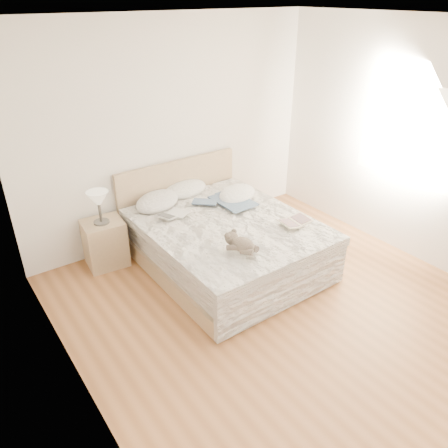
{
  "coord_description": "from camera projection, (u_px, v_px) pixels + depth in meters",
  "views": [
    {
      "loc": [
        -2.56,
        -2.39,
        2.89
      ],
      "look_at": [
        -0.09,
        1.05,
        0.62
      ],
      "focal_mm": 35.0,
      "sensor_mm": 36.0,
      "label": 1
    }
  ],
  "objects": [
    {
      "name": "nightstand",
      "position": [
        105.0,
        243.0,
        5.11
      ],
      "size": [
        0.49,
        0.44,
        0.56
      ],
      "primitive_type": "cube",
      "rotation": [
        0.0,
        0.0,
        -0.1
      ],
      "color": "tan",
      "rests_on": "floor"
    },
    {
      "name": "wall_right",
      "position": [
        434.0,
        150.0,
        4.78
      ],
      "size": [
        0.02,
        4.5,
        2.7
      ],
      "primitive_type": "cube",
      "color": "white",
      "rests_on": "ground"
    },
    {
      "name": "floor",
      "position": [
        292.0,
        316.0,
        4.39
      ],
      "size": [
        4.0,
        4.5,
        0.0
      ],
      "primitive_type": "cube",
      "color": "brown",
      "rests_on": "ground"
    },
    {
      "name": "wall_back",
      "position": [
        173.0,
        132.0,
        5.36
      ],
      "size": [
        4.0,
        0.02,
        2.7
      ],
      "primitive_type": "cube",
      "color": "white",
      "rests_on": "ground"
    },
    {
      "name": "childrens_book",
      "position": [
        295.0,
        222.0,
        4.82
      ],
      "size": [
        0.39,
        0.29,
        0.02
      ],
      "primitive_type": "cube",
      "rotation": [
        0.0,
        0.0,
        -0.12
      ],
      "color": "beige",
      "rests_on": "bed"
    },
    {
      "name": "bed",
      "position": [
        223.0,
        241.0,
        5.1
      ],
      "size": [
        1.72,
        2.14,
        1.0
      ],
      "color": "tan",
      "rests_on": "floor"
    },
    {
      "name": "table_lamp",
      "position": [
        98.0,
        201.0,
        4.83
      ],
      "size": [
        0.31,
        0.31,
        0.39
      ],
      "color": "#46423D",
      "rests_on": "nightstand"
    },
    {
      "name": "photo_book",
      "position": [
        172.0,
        215.0,
        4.97
      ],
      "size": [
        0.38,
        0.33,
        0.02
      ],
      "primitive_type": "cube",
      "rotation": [
        0.0,
        0.0,
        0.4
      ],
      "color": "silver",
      "rests_on": "bed"
    },
    {
      "name": "pillow_left",
      "position": [
        157.0,
        201.0,
        5.28
      ],
      "size": [
        0.77,
        0.69,
        0.19
      ],
      "primitive_type": "ellipsoid",
      "rotation": [
        0.0,
        0.0,
        0.49
      ],
      "color": "silver",
      "rests_on": "bed"
    },
    {
      "name": "pillow_middle",
      "position": [
        186.0,
        189.0,
        5.6
      ],
      "size": [
        0.69,
        0.56,
        0.18
      ],
      "primitive_type": "ellipsoid",
      "rotation": [
        0.0,
        0.0,
        0.24
      ],
      "color": "white",
      "rests_on": "bed"
    },
    {
      "name": "blouse",
      "position": [
        233.0,
        201.0,
        5.31
      ],
      "size": [
        0.61,
        0.65,
        0.02
      ],
      "primitive_type": null,
      "rotation": [
        0.0,
        0.0,
        0.03
      ],
      "color": "#3D5371",
      "rests_on": "bed"
    },
    {
      "name": "teddy_bear",
      "position": [
        243.0,
        250.0,
        4.27
      ],
      "size": [
        0.31,
        0.37,
        0.17
      ],
      "primitive_type": null,
      "rotation": [
        0.0,
        0.0,
        0.3
      ],
      "color": "brown",
      "rests_on": "bed"
    },
    {
      "name": "wall_left",
      "position": [
        74.0,
        270.0,
        2.72
      ],
      "size": [
        0.02,
        4.5,
        2.7
      ],
      "primitive_type": "cube",
      "color": "white",
      "rests_on": "ground"
    },
    {
      "name": "ceiling",
      "position": [
        320.0,
        21.0,
        3.11
      ],
      "size": [
        4.0,
        4.5,
        0.0
      ],
      "primitive_type": "cube",
      "color": "white",
      "rests_on": "ground"
    },
    {
      "name": "pillow_right",
      "position": [
        237.0,
        194.0,
        5.47
      ],
      "size": [
        0.68,
        0.6,
        0.17
      ],
      "primitive_type": "ellipsoid",
      "rotation": [
        0.0,
        0.0,
        0.41
      ],
      "color": "white",
      "rests_on": "bed"
    },
    {
      "name": "window",
      "position": [
        411.0,
        134.0,
        4.94
      ],
      "size": [
        0.02,
        1.3,
        1.1
      ],
      "primitive_type": "cube",
      "color": "white",
      "rests_on": "wall_right"
    }
  ]
}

